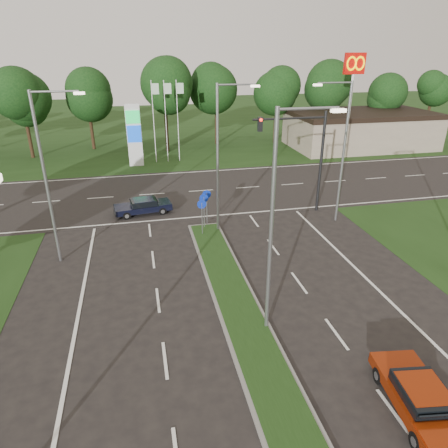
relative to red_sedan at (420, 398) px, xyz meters
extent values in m
cube|color=#1A3311|center=(-4.26, 54.07, -0.59)|extent=(160.00, 50.00, 0.02)
cube|color=black|center=(-4.26, 23.07, -0.59)|extent=(160.00, 12.00, 0.02)
cube|color=slate|center=(-4.26, 3.07, -0.53)|extent=(2.00, 26.00, 0.12)
cube|color=gray|center=(17.74, 35.07, 1.41)|extent=(16.00, 9.00, 4.00)
cylinder|color=gray|center=(-3.46, 5.07, 3.91)|extent=(0.16, 0.16, 9.00)
cylinder|color=gray|center=(-2.36, 5.07, 8.31)|extent=(2.20, 0.10, 0.10)
cube|color=#FFF2CC|center=(-1.26, 5.07, 8.21)|extent=(0.50, 0.22, 0.12)
cylinder|color=gray|center=(-3.46, 15.07, 3.91)|extent=(0.16, 0.16, 9.00)
cylinder|color=gray|center=(-2.36, 15.07, 8.31)|extent=(2.20, 0.10, 0.10)
cube|color=#FFF2CC|center=(-1.26, 15.07, 8.21)|extent=(0.50, 0.22, 0.12)
cylinder|color=gray|center=(-12.76, 13.07, 3.91)|extent=(0.16, 0.16, 9.00)
cylinder|color=gray|center=(-11.66, 13.07, 8.31)|extent=(2.20, 0.10, 0.10)
cube|color=#FFF2CC|center=(-10.56, 13.07, 8.21)|extent=(0.50, 0.22, 0.12)
cylinder|color=gray|center=(4.74, 15.07, 3.91)|extent=(0.16, 0.16, 9.00)
cylinder|color=gray|center=(3.64, 15.07, 8.31)|extent=(2.20, 0.10, 0.10)
cube|color=#FFF2CC|center=(2.54, 15.07, 8.21)|extent=(0.50, 0.22, 0.12)
cylinder|color=black|center=(4.24, 17.07, 2.91)|extent=(0.20, 0.20, 7.00)
cylinder|color=black|center=(1.74, 17.07, 6.01)|extent=(5.00, 0.14, 0.14)
cube|color=black|center=(-0.26, 17.07, 5.71)|extent=(0.28, 0.28, 0.90)
sphere|color=#FF190C|center=(-0.26, 16.89, 6.01)|extent=(0.20, 0.20, 0.20)
cylinder|color=gray|center=(-4.56, 14.57, 0.51)|extent=(0.06, 0.06, 2.20)
cylinder|color=#0C26A5|center=(-4.56, 14.57, 1.51)|extent=(0.56, 0.04, 0.56)
cylinder|color=gray|center=(-4.26, 15.57, 0.51)|extent=(0.06, 0.06, 2.20)
cylinder|color=#0C26A5|center=(-4.26, 15.57, 1.51)|extent=(0.56, 0.04, 0.56)
cylinder|color=gray|center=(-3.96, 16.27, 0.51)|extent=(0.06, 0.06, 2.20)
cylinder|color=#0C26A5|center=(-3.96, 16.27, 1.51)|extent=(0.56, 0.04, 0.56)
cube|color=silver|center=(-8.26, 32.07, 2.41)|extent=(1.40, 0.30, 6.00)
cube|color=#0CA53F|center=(-8.26, 31.89, 4.21)|extent=(1.30, 0.08, 1.20)
cube|color=#0C3FBF|center=(-8.26, 31.89, 2.61)|extent=(1.30, 0.08, 1.60)
cylinder|color=silver|center=(-6.26, 33.07, 3.41)|extent=(0.08, 0.08, 8.00)
cube|color=#B2D8B2|center=(-5.91, 33.07, 6.61)|extent=(0.70, 0.02, 1.00)
cylinder|color=silver|center=(-5.06, 33.07, 3.41)|extent=(0.08, 0.08, 8.00)
cube|color=#B2D8B2|center=(-4.71, 33.07, 6.61)|extent=(0.70, 0.02, 1.00)
cylinder|color=silver|center=(-3.86, 33.07, 3.41)|extent=(0.08, 0.08, 8.00)
cube|color=#B2D8B2|center=(-3.51, 33.07, 6.61)|extent=(0.70, 0.02, 1.00)
cylinder|color=silver|center=(13.74, 31.07, 4.41)|extent=(0.30, 0.30, 10.00)
cube|color=#BF0C07|center=(13.74, 31.07, 8.81)|extent=(2.20, 0.35, 2.00)
torus|color=#FFC600|center=(13.29, 30.85, 8.81)|extent=(1.06, 0.16, 1.06)
torus|color=#FFC600|center=(14.19, 30.85, 8.81)|extent=(1.06, 0.16, 1.06)
cylinder|color=black|center=(-4.26, 39.07, 1.61)|extent=(0.36, 0.36, 4.40)
sphere|color=black|center=(-4.26, 39.07, 5.91)|extent=(6.00, 6.00, 6.00)
sphere|color=black|center=(-3.96, 38.87, 6.91)|extent=(4.80, 4.80, 4.80)
cube|color=maroon|center=(0.00, 0.02, -0.09)|extent=(2.18, 4.19, 0.41)
cube|color=black|center=(-0.01, -0.06, 0.30)|extent=(1.62, 1.94, 0.38)
cube|color=maroon|center=(-0.01, -0.06, 0.49)|extent=(1.50, 1.61, 0.04)
cylinder|color=black|center=(-0.55, 1.39, -0.31)|extent=(0.26, 0.58, 0.56)
cylinder|color=black|center=(0.91, 1.18, -0.31)|extent=(0.26, 0.58, 0.56)
cylinder|color=black|center=(-0.91, -1.14, -0.31)|extent=(0.26, 0.58, 0.56)
cube|color=black|center=(-8.06, 19.07, -0.11)|extent=(4.06, 2.09, 0.40)
cube|color=black|center=(-7.98, 19.08, 0.27)|extent=(1.87, 1.57, 0.37)
cube|color=black|center=(-7.98, 19.08, 0.46)|extent=(1.55, 1.45, 0.04)
cylinder|color=black|center=(-9.19, 18.19, -0.32)|extent=(0.57, 0.25, 0.55)
cylinder|color=black|center=(-9.38, 19.61, -0.32)|extent=(0.57, 0.25, 0.55)
cylinder|color=black|center=(-6.73, 18.53, -0.32)|extent=(0.57, 0.25, 0.55)
cylinder|color=black|center=(-6.92, 19.94, -0.32)|extent=(0.57, 0.25, 0.55)
camera|label=1|loc=(-8.09, -7.80, 10.14)|focal=32.00mm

